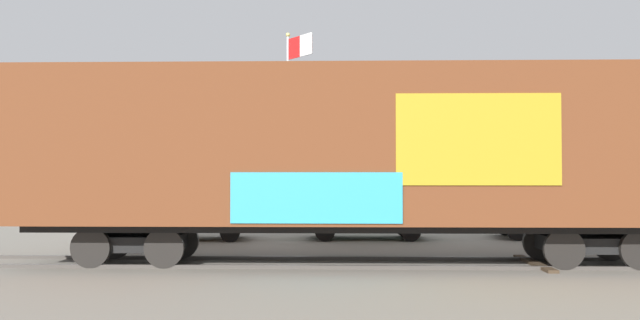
% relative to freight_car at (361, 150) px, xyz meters
% --- Properties ---
extents(ground_plane, '(260.00, 260.00, 0.00)m').
position_rel_freight_car_xyz_m(ground_plane, '(-1.19, 0.00, -2.73)').
color(ground_plane, slate).
extents(track, '(60.00, 4.77, 0.08)m').
position_rel_freight_car_xyz_m(track, '(0.48, -0.02, -2.70)').
color(track, '#4C4742').
rests_on(track, ground_plane).
extents(freight_car, '(16.16, 3.78, 4.85)m').
position_rel_freight_car_xyz_m(freight_car, '(0.00, 0.00, 0.00)').
color(freight_car, brown).
rests_on(freight_car, ground_plane).
extents(flagpole, '(1.08, 1.35, 7.98)m').
position_rel_freight_car_xyz_m(flagpole, '(-1.79, 9.79, 2.50)').
color(flagpole, silver).
rests_on(flagpole, ground_plane).
extents(hillside, '(136.51, 34.57, 16.09)m').
position_rel_freight_car_xyz_m(hillside, '(-1.19, 73.23, 2.89)').
color(hillside, silver).
rests_on(hillside, ground_plane).
extents(parked_car_tan, '(4.35, 2.14, 1.59)m').
position_rel_freight_car_xyz_m(parked_car_tan, '(-5.27, 5.41, -1.94)').
color(parked_car_tan, '#9E8966').
rests_on(parked_car_tan, ground_plane).
extents(parked_car_green, '(4.10, 2.01, 1.68)m').
position_rel_freight_car_xyz_m(parked_car_green, '(0.65, 5.57, -1.90)').
color(parked_car_green, '#1E5933').
rests_on(parked_car_green, ground_plane).
extents(parked_car_white, '(4.21, 2.31, 1.71)m').
position_rel_freight_car_xyz_m(parked_car_white, '(6.95, 5.56, -1.87)').
color(parked_car_white, silver).
rests_on(parked_car_white, ground_plane).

